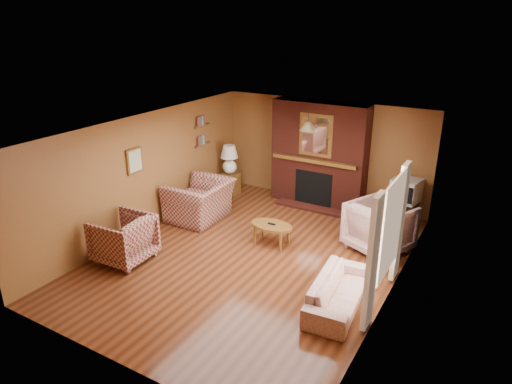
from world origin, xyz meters
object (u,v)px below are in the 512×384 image
Objects in this scene: coffee_table at (272,227)px; crt_tv at (406,190)px; floral_armchair at (380,227)px; tv_stand at (403,213)px; plaid_loveseat at (200,201)px; plaid_armchair at (124,239)px; floral_sofa at (339,291)px; fireplace at (319,155)px; table_lamp at (229,158)px; side_table at (230,184)px.

coffee_table is 1.38× the size of crt_tv.
tv_stand is at bearing -71.03° from floral_armchair.
plaid_loveseat is at bearing -153.89° from crt_tv.
plaid_armchair is at bearing -130.26° from tv_stand.
floral_sofa is 3.44m from tv_stand.
floral_armchair reaches higher than floral_sofa.
coffee_table is (0.06, -2.36, -0.82)m from fireplace.
floral_sofa is 2.72× the size of crt_tv.
plaid_loveseat is 2.14m from plaid_armchair.
plaid_armchair reaches higher than floral_sofa.
table_lamp is (-4.02, 1.01, 0.46)m from floral_armchair.
tv_stand is at bearing -7.51° from floral_sofa.
crt_tv reaches higher than coffee_table.
floral_armchair is (3.77, 0.55, 0.05)m from plaid_loveseat.
coffee_table is at bearing -132.55° from crt_tv.
crt_tv reaches higher than floral_sofa.
floral_armchair reaches higher than plaid_armchair.
plaid_armchair reaches higher than tv_stand.
plaid_loveseat is 4.35m from tv_stand.
tv_stand is at bearing 133.04° from plaid_armchair.
side_table is (-4.00, 3.09, 0.03)m from floral_sofa.
floral_armchair reaches higher than plaid_loveseat.
plaid_loveseat is at bearing 172.25° from coffee_table.
side_table reaches higher than coffee_table.
plaid_loveseat is at bearing -149.49° from tv_stand.
floral_sofa is 2.37× the size of table_lamp.
coffee_table is (2.01, 1.88, -0.07)m from plaid_armchair.
coffee_table is at bearing -40.26° from side_table.
floral_sofa is 1.60× the size of floral_armchair.
table_lamp reaches higher than plaid_loveseat.
side_table is at bearing -172.53° from plaid_loveseat.
side_table is 4.20m from crt_tv.
fireplace is 4.20m from floral_sofa.
floral_armchair is at bearing -14.17° from side_table.
plaid_loveseat is 4.05m from floral_sofa.
fireplace reaches higher than table_lamp.
floral_armchair is 4.15m from side_table.
plaid_armchair is 1.11× the size of coffee_table.
table_lamp reaches higher than coffee_table.
fireplace is 3.91× the size of crt_tv.
table_lamp is 1.15× the size of crt_tv.
floral_armchair is (1.92, -1.55, -0.71)m from fireplace.
coffee_table is at bearing 80.65° from plaid_loveseat.
crt_tv is at bearing 114.52° from plaid_loveseat.
side_table is 0.88× the size of crt_tv.
crt_tv reaches higher than plaid_loveseat.
plaid_loveseat is 3.81m from floral_armchair.
crt_tv is (0.13, 1.36, 0.31)m from floral_armchair.
floral_armchair is 1.23× the size of coffee_table.
crt_tv is (4.00, 4.05, 0.36)m from plaid_armchair.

